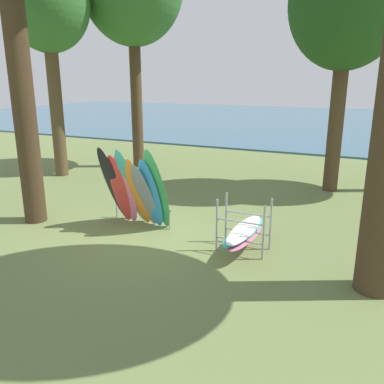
% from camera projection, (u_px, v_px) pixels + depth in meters
% --- Properties ---
extents(ground_plane, '(80.00, 80.00, 0.00)m').
position_uv_depth(ground_plane, '(135.00, 238.00, 10.11)').
color(ground_plane, olive).
extents(lake_water, '(80.00, 36.00, 0.10)m').
position_uv_depth(lake_water, '(319.00, 121.00, 37.45)').
color(lake_water, '#38607A').
rests_on(lake_water, ground).
extents(tree_mid_behind, '(3.18, 3.18, 8.46)m').
position_uv_depth(tree_mid_behind, '(47.00, 6.00, 14.94)').
color(tree_mid_behind, brown).
rests_on(tree_mid_behind, ground).
extents(tree_far_left_back, '(3.74, 3.74, 8.41)m').
position_uv_depth(tree_far_left_back, '(348.00, 4.00, 12.76)').
color(tree_far_left_back, '#4C3823').
rests_on(tree_far_left_back, ground).
extents(leaning_board_pile, '(2.04, 1.09, 2.25)m').
position_uv_depth(leaning_board_pile, '(135.00, 190.00, 10.59)').
color(leaning_board_pile, black).
rests_on(leaning_board_pile, ground).
extents(board_storage_rack, '(1.15, 2.13, 1.25)m').
position_uv_depth(board_storage_rack, '(245.00, 231.00, 9.25)').
color(board_storage_rack, '#9EA0A5').
rests_on(board_storage_rack, ground).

